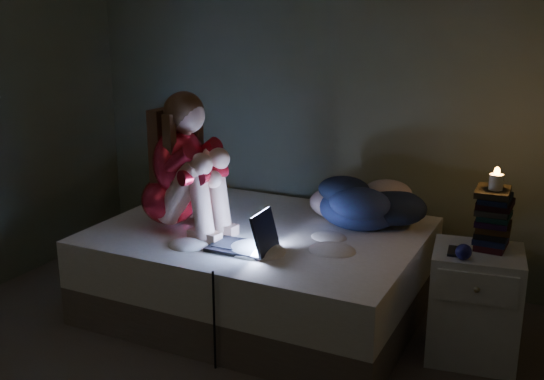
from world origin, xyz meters
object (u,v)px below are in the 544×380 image
Objects in this scene: woman at (169,160)px; bed at (260,269)px; nightstand at (474,304)px; candle at (496,182)px; laptop at (240,228)px; phone at (454,250)px.

bed is at bearing 28.99° from woman.
nightstand reaches higher than bed.
nightstand is at bearing 13.06° from woman.
bed is 2.25× the size of woman.
bed is 23.41× the size of candle.
nightstand is 0.65m from candle.
woman reaches higher than nightstand.
candle reaches higher than bed.
woman is 1.82m from candle.
nightstand is (1.21, 0.33, -0.34)m from laptop.
phone is at bearing -162.02° from nightstand.
laptop is at bearing -80.49° from bed.
phone is (1.64, 0.13, -0.33)m from woman.
woman is at bearing 177.38° from nightstand.
laptop is 1.35m from candle.
nightstand is at bearing -0.53° from bed.
laptop is at bearing -164.51° from phone.
candle reaches higher than nightstand.
phone is at bearing 11.46° from woman.
bed is 1.20m from phone.
laptop is at bearing -7.78° from woman.
nightstand is (1.76, 0.19, -0.63)m from woman.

